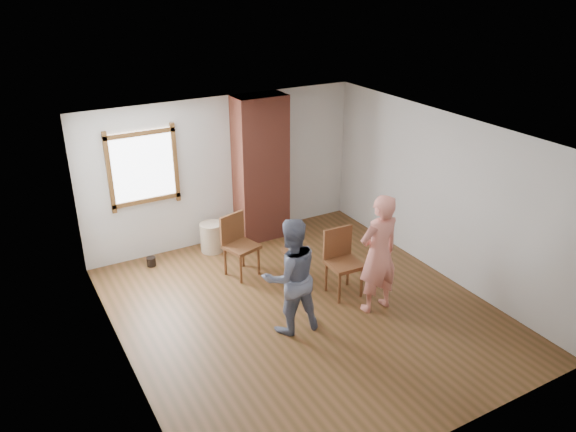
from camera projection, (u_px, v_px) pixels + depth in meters
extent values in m
plane|color=brown|center=(304.00, 311.00, 8.12)|extent=(5.50, 5.50, 0.00)
cube|color=silver|center=(224.00, 170.00, 9.77)|extent=(5.00, 0.04, 2.60)
cube|color=silver|center=(119.00, 276.00, 6.47)|extent=(0.04, 5.50, 2.60)
cube|color=silver|center=(443.00, 196.00, 8.70)|extent=(0.04, 5.50, 2.60)
cube|color=white|center=(306.00, 137.00, 7.05)|extent=(5.00, 5.50, 0.04)
cube|color=brown|center=(143.00, 168.00, 8.99)|extent=(1.14, 0.06, 1.34)
cube|color=white|center=(143.00, 168.00, 9.00)|extent=(1.00, 0.02, 1.20)
cube|color=#9A4836|center=(261.00, 169.00, 9.84)|extent=(0.90, 0.50, 2.60)
cylinder|color=#CAB392|center=(212.00, 237.00, 9.73)|extent=(0.46, 0.46, 0.52)
cylinder|color=black|center=(151.00, 262.00, 9.30)|extent=(0.17, 0.17, 0.15)
cube|color=brown|center=(241.00, 247.00, 8.87)|extent=(0.58, 0.58, 0.06)
cylinder|color=brown|center=(241.00, 269.00, 8.73)|extent=(0.04, 0.04, 0.50)
cylinder|color=brown|center=(259.00, 261.00, 8.97)|extent=(0.04, 0.04, 0.50)
cylinder|color=brown|center=(225.00, 261.00, 8.97)|extent=(0.04, 0.04, 0.50)
cylinder|color=brown|center=(243.00, 253.00, 9.22)|extent=(0.04, 0.04, 0.50)
cube|color=brown|center=(232.00, 228.00, 8.90)|extent=(0.46, 0.17, 0.50)
cube|color=brown|center=(344.00, 264.00, 8.34)|extent=(0.50, 0.50, 0.06)
cylinder|color=brown|center=(339.00, 288.00, 8.20)|extent=(0.05, 0.05, 0.51)
cylinder|color=brown|center=(361.00, 282.00, 8.36)|extent=(0.05, 0.05, 0.51)
cylinder|color=brown|center=(326.00, 276.00, 8.52)|extent=(0.05, 0.05, 0.51)
cylinder|color=brown|center=(348.00, 270.00, 8.68)|extent=(0.05, 0.05, 0.51)
cube|color=brown|center=(337.00, 243.00, 8.41)|extent=(0.48, 0.07, 0.51)
cylinder|color=brown|center=(294.00, 250.00, 8.59)|extent=(0.40, 0.40, 0.04)
cylinder|color=brown|center=(294.00, 267.00, 8.71)|extent=(0.06, 0.06, 0.54)
cylinder|color=brown|center=(294.00, 282.00, 8.82)|extent=(0.28, 0.28, 0.03)
cylinder|color=white|center=(295.00, 249.00, 8.58)|extent=(0.18, 0.18, 0.01)
cube|color=white|center=(295.00, 247.00, 8.57)|extent=(0.08, 0.07, 0.06)
imported|color=#121933|center=(291.00, 276.00, 7.40)|extent=(0.85, 0.69, 1.64)
imported|color=#EE8877|center=(378.00, 254.00, 7.83)|extent=(0.66, 0.45, 1.78)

